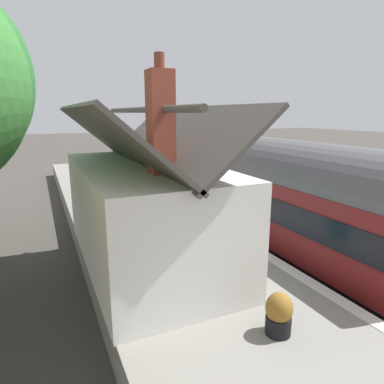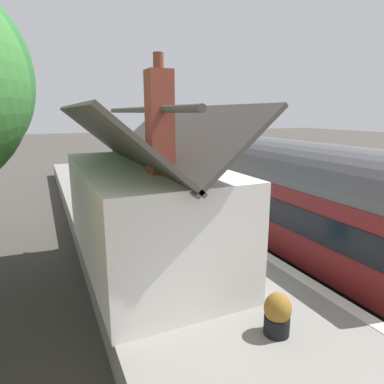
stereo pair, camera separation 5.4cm
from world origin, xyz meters
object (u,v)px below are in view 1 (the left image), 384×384
at_px(bench_platform_end, 123,186).
at_px(bench_by_lamp, 109,173).
at_px(bench_near_building, 104,168).
at_px(lamp_post_platform, 160,148).
at_px(train, 246,184).
at_px(station_building, 145,208).
at_px(planter_under_sign, 121,175).
at_px(planter_bench_left, 279,314).
at_px(planter_by_door, 112,189).
at_px(planter_bench_right, 121,176).

distance_m(bench_platform_end, bench_by_lamp, 4.47).
relative_size(bench_near_building, lamp_post_platform, 0.37).
distance_m(train, lamp_post_platform, 4.52).
distance_m(bench_near_building, bench_by_lamp, 2.01).
distance_m(train, station_building, 6.29).
bearing_deg(train, bench_platform_end, 39.15).
height_order(train, lamp_post_platform, lamp_post_platform).
height_order(train, planter_under_sign, train).
height_order(station_building, bench_by_lamp, station_building).
height_order(station_building, bench_platform_end, station_building).
distance_m(bench_near_building, planter_under_sign, 2.45).
relative_size(bench_by_lamp, planter_bench_left, 1.62).
relative_size(planter_by_door, planter_under_sign, 1.03).
height_order(station_building, bench_near_building, station_building).
xyz_separation_m(planter_bench_right, planter_bench_left, (-15.85, 0.52, -0.01)).
height_order(bench_near_building, planter_bench_right, bench_near_building).
distance_m(train, planter_bench_left, 8.65).
xyz_separation_m(planter_by_door, planter_under_sign, (4.38, -1.45, -0.13)).
xyz_separation_m(planter_by_door, planter_bench_right, (3.29, -1.24, 0.00)).
bearing_deg(bench_by_lamp, planter_bench_right, -161.04).
xyz_separation_m(train, planter_by_door, (5.03, 4.89, -0.82)).
bearing_deg(bench_by_lamp, train, -156.96).
bearing_deg(bench_by_lamp, bench_platform_end, 178.09).
xyz_separation_m(train, bench_platform_end, (5.27, 4.29, -0.78)).
height_order(planter_bench_right, planter_bench_left, planter_bench_left).
relative_size(bench_platform_end, planter_bench_right, 1.62).
bearing_deg(station_building, planter_under_sign, -9.41).
distance_m(bench_by_lamp, planter_bench_right, 1.50).
bearing_deg(planter_under_sign, lamp_post_platform, -174.72).
bearing_deg(planter_under_sign, bench_by_lamp, 64.93).
height_order(planter_by_door, planter_bench_right, planter_bench_right).
bearing_deg(bench_near_building, planter_by_door, 173.51).
distance_m(station_building, planter_by_door, 8.17).
bearing_deg(bench_by_lamp, station_building, 173.92).
bearing_deg(planter_bench_left, bench_platform_end, 0.51).
height_order(station_building, planter_under_sign, station_building).
height_order(bench_near_building, bench_by_lamp, same).
xyz_separation_m(station_building, planter_bench_right, (11.35, -1.85, -1.14)).
height_order(train, planter_bench_left, train).
height_order(station_building, planter_bench_right, station_building).
relative_size(bench_near_building, planter_by_door, 1.77).
relative_size(bench_platform_end, bench_near_building, 1.01).
relative_size(bench_near_building, bench_by_lamp, 0.99).
distance_m(station_building, bench_near_building, 14.89).
xyz_separation_m(station_building, bench_near_building, (14.79, -1.37, -1.10)).
height_order(bench_platform_end, planter_bench_right, bench_platform_end).
height_order(planter_by_door, planter_under_sign, planter_by_door).
xyz_separation_m(train, station_building, (-3.03, 5.50, 0.32)).
relative_size(bench_platform_end, planter_bench_left, 1.62).
bearing_deg(train, planter_under_sign, 20.08).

